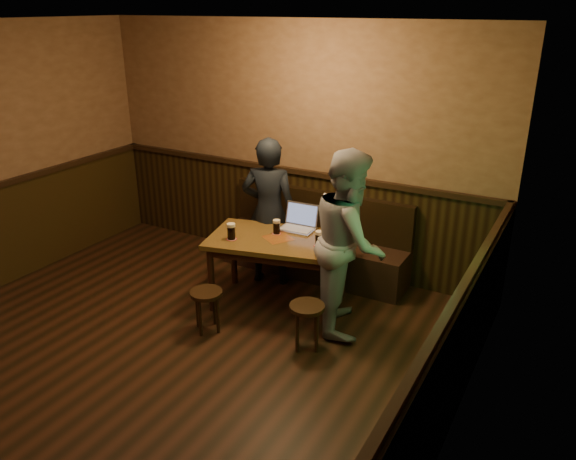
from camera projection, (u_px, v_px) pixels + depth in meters
The scene contains 12 objects.
room at pixel (118, 247), 4.31m from camera, with size 5.04×6.04×2.84m.
bench at pixel (315, 248), 6.49m from camera, with size 2.20×0.50×0.95m.
pub_table at pixel (278, 247), 5.68m from camera, with size 1.53×1.09×0.75m.
stool_left at pixel (207, 299), 5.32m from camera, with size 0.32×0.32×0.42m.
stool_right at pixel (307, 314), 5.05m from camera, with size 0.40×0.40×0.43m.
pint_left at pixel (231, 231), 5.59m from camera, with size 0.11×0.11×0.17m.
pint_mid at pixel (277, 227), 5.73m from camera, with size 0.10×0.10×0.15m.
pint_right at pixel (319, 239), 5.43m from camera, with size 0.10×0.10×0.16m.
laptop at pixel (299, 223), 5.86m from camera, with size 0.38×0.31×0.26m.
menu at pixel (331, 250), 5.36m from camera, with size 0.22×0.15×0.00m, color silver.
person_suit at pixel (269, 212), 6.11m from camera, with size 0.60×0.40×1.66m, color black.
person_grey at pixel (349, 241), 5.23m from camera, with size 0.85×0.67×1.76m, color #939399.
Camera 1 is at (3.06, -2.59, 2.94)m, focal length 35.00 mm.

